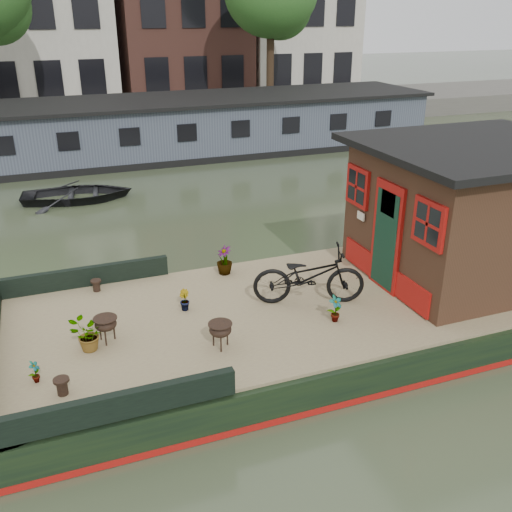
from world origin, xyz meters
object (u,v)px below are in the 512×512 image
object	(u,v)px
bicycle	(309,276)
brazier_rear	(106,330)
potted_plant_a	(335,309)
brazier_front	(220,335)
cabin	(473,210)
dinghy	(77,189)

from	to	relation	value
bicycle	brazier_rear	xyz separation A→B (m)	(-3.31, -0.06, -0.28)
potted_plant_a	brazier_front	xyz separation A→B (m)	(-1.90, -0.08, -0.02)
cabin	brazier_front	bearing A→B (deg)	-170.26
cabin	dinghy	world-z (taller)	cabin
bicycle	brazier_front	world-z (taller)	bicycle
brazier_rear	dinghy	size ratio (longest dim) A/B	0.13
bicycle	dinghy	world-z (taller)	bicycle
dinghy	bicycle	bearing A→B (deg)	-155.00
brazier_front	dinghy	distance (m)	10.20
bicycle	brazier_front	xyz separation A→B (m)	(-1.79, -0.81, -0.28)
bicycle	dinghy	xyz separation A→B (m)	(-3.01, 9.30, -0.81)
bicycle	brazier_rear	size ratio (longest dim) A/B	4.63
brazier_front	brazier_rear	world-z (taller)	brazier_front
dinghy	potted_plant_a	bearing A→B (deg)	-155.65
bicycle	brazier_rear	distance (m)	3.32
cabin	bicycle	bearing A→B (deg)	-179.16
bicycle	brazier_front	bearing A→B (deg)	133.02
dinghy	brazier_front	bearing A→B (deg)	-166.05
brazier_front	brazier_rear	size ratio (longest dim) A/B	1.01
brazier_front	bicycle	bearing A→B (deg)	24.48
bicycle	brazier_rear	bearing A→B (deg)	109.60
cabin	brazier_rear	world-z (taller)	cabin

